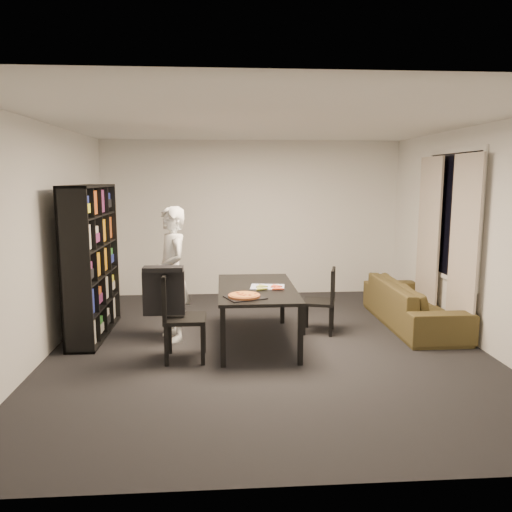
{
  "coord_description": "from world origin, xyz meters",
  "views": [
    {
      "loc": [
        -0.53,
        -5.7,
        1.99
      ],
      "look_at": [
        -0.11,
        0.24,
        1.05
      ],
      "focal_mm": 35.0,
      "sensor_mm": 36.0,
      "label": 1
    }
  ],
  "objects": [
    {
      "name": "room",
      "position": [
        0.0,
        0.0,
        1.3
      ],
      "size": [
        5.01,
        5.51,
        2.61
      ],
      "color": "black",
      "rests_on": "ground"
    },
    {
      "name": "window_pane",
      "position": [
        2.48,
        0.6,
        1.5
      ],
      "size": [
        0.02,
        1.4,
        1.6
      ],
      "primitive_type": "cube",
      "color": "black",
      "rests_on": "room"
    },
    {
      "name": "window_frame",
      "position": [
        2.48,
        0.6,
        1.5
      ],
      "size": [
        0.03,
        1.52,
        1.72
      ],
      "primitive_type": "cube",
      "color": "white",
      "rests_on": "room"
    },
    {
      "name": "curtain_left",
      "position": [
        2.4,
        0.08,
        1.15
      ],
      "size": [
        0.03,
        0.7,
        2.25
      ],
      "primitive_type": "cube",
      "color": "#C0B3A4",
      "rests_on": "room"
    },
    {
      "name": "curtain_right",
      "position": [
        2.4,
        1.12,
        1.15
      ],
      "size": [
        0.03,
        0.7,
        2.25
      ],
      "primitive_type": "cube",
      "color": "#C0B3A4",
      "rests_on": "room"
    },
    {
      "name": "bookshelf",
      "position": [
        -2.16,
        0.6,
        0.95
      ],
      "size": [
        0.35,
        1.5,
        1.9
      ],
      "primitive_type": "cube",
      "color": "black",
      "rests_on": "room"
    },
    {
      "name": "dining_table",
      "position": [
        -0.11,
        0.14,
        0.63
      ],
      "size": [
        0.91,
        1.65,
        0.69
      ],
      "color": "black",
      "rests_on": "room"
    },
    {
      "name": "chair_left",
      "position": [
        -1.03,
        -0.37,
        0.55
      ],
      "size": [
        0.45,
        0.45,
        0.97
      ],
      "rotation": [
        0.0,
        0.0,
        1.58
      ],
      "color": "black",
      "rests_on": "room"
    },
    {
      "name": "chair_right",
      "position": [
        0.8,
        0.47,
        0.48
      ],
      "size": [
        0.48,
        0.48,
        0.84
      ],
      "rotation": [
        0.0,
        0.0,
        -1.85
      ],
      "color": "black",
      "rests_on": "room"
    },
    {
      "name": "draped_jacket",
      "position": [
        -1.16,
        -0.37,
        0.8
      ],
      "size": [
        0.45,
        0.19,
        0.53
      ],
      "rotation": [
        0.0,
        0.0,
        1.58
      ],
      "color": "black",
      "rests_on": "chair_left"
    },
    {
      "name": "person",
      "position": [
        -1.13,
        0.35,
        0.82
      ],
      "size": [
        0.59,
        0.71,
        1.65
      ],
      "primitive_type": "imported",
      "rotation": [
        0.0,
        0.0,
        -1.18
      ],
      "color": "white",
      "rests_on": "room"
    },
    {
      "name": "baking_tray",
      "position": [
        -0.27,
        -0.39,
        0.69
      ],
      "size": [
        0.49,
        0.44,
        0.01
      ],
      "primitive_type": "cube",
      "rotation": [
        0.0,
        0.0,
        0.37
      ],
      "color": "black",
      "rests_on": "dining_table"
    },
    {
      "name": "pepperoni_pizza",
      "position": [
        -0.29,
        -0.39,
        0.71
      ],
      "size": [
        0.35,
        0.35,
        0.03
      ],
      "rotation": [
        0.0,
        0.0,
        -0.36
      ],
      "color": "#A55730",
      "rests_on": "dining_table"
    },
    {
      "name": "kitchen_towel",
      "position": [
        0.02,
        0.14,
        0.69
      ],
      "size": [
        0.44,
        0.35,
        0.01
      ],
      "primitive_type": "cube",
      "rotation": [
        0.0,
        0.0,
        -0.14
      ],
      "color": "white",
      "rests_on": "dining_table"
    },
    {
      "name": "pizza_slices",
      "position": [
        0.02,
        0.06,
        0.7
      ],
      "size": [
        0.44,
        0.41,
        0.01
      ],
      "primitive_type": null,
      "rotation": [
        0.0,
        0.0,
        -0.3
      ],
      "color": "gold",
      "rests_on": "dining_table"
    },
    {
      "name": "sofa",
      "position": [
        2.06,
        0.71,
        0.3
      ],
      "size": [
        0.79,
        2.03,
        0.59
      ],
      "primitive_type": "imported",
      "rotation": [
        0.0,
        0.0,
        1.57
      ],
      "color": "#453E1B",
      "rests_on": "room"
    }
  ]
}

